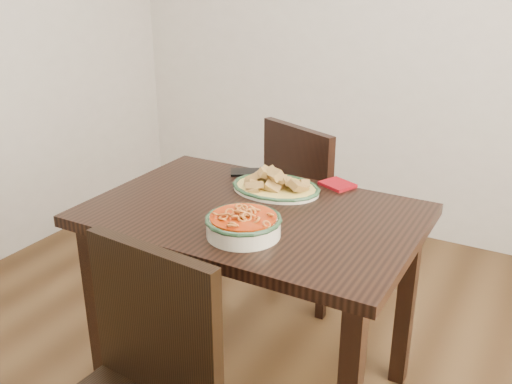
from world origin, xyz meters
The scene contains 7 objects.
wall_back centered at (0.00, 1.75, 1.30)m, with size 3.50×0.10×2.60m, color beige.
dining_table centered at (-0.01, 0.10, 0.64)m, with size 1.14×0.76×0.75m.
chair_far centered at (-0.08, 0.80, 0.50)m, with size 0.55×0.55×0.89m.
fish_plate centered at (-0.02, 0.30, 0.79)m, with size 0.34×0.26×0.11m.
noodle_bowl centered at (0.06, -0.09, 0.79)m, with size 0.24×0.24×0.08m.
smartphone centered at (-0.21, 0.42, 0.76)m, with size 0.15×0.08×0.01m, color black.
napkin centered at (0.16, 0.46, 0.76)m, with size 0.12×0.10×0.01m, color maroon.
Camera 1 is at (0.89, -1.48, 1.55)m, focal length 40.00 mm.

